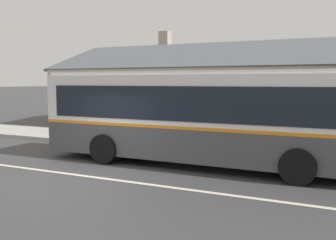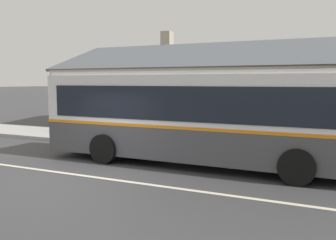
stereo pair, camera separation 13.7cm
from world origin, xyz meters
name	(u,v)px [view 1 (the left image)]	position (x,y,z in m)	size (l,w,h in m)	color
ground_plane	(87,176)	(0.00, 0.00, 0.00)	(300.00, 300.00, 0.00)	#38383A
sidewalk_far	(172,143)	(0.00, 6.00, 0.07)	(60.00, 3.00, 0.15)	#9E9E99
lane_divider_stripe	(87,176)	(0.00, 0.00, 0.00)	(60.00, 0.16, 0.01)	beige
community_building	(246,96)	(1.24, 14.31, 1.85)	(22.61, 10.66, 6.26)	tan
transit_bus	(199,115)	(2.41, 2.90, 1.67)	(10.75, 2.78, 3.10)	#47474C
bench_by_building	(98,129)	(-3.49, 5.45, 0.58)	(1.89, 0.51, 0.94)	#4C4C4C
bike_rack	(63,122)	(-6.24, 6.22, 0.68)	(1.16, 0.06, 0.78)	slate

